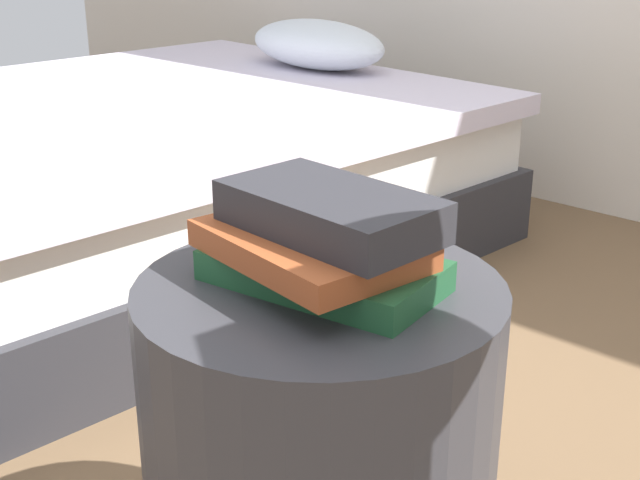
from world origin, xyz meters
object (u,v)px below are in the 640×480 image
(bed, at_px, (120,179))
(book_rust, at_px, (311,244))
(side_table, at_px, (320,463))
(book_charcoal, at_px, (330,211))
(book_forest, at_px, (322,270))

(bed, bearing_deg, book_rust, -21.71)
(side_table, relative_size, book_charcoal, 1.95)
(book_forest, xyz_separation_m, book_charcoal, (0.01, 0.01, 0.08))
(bed, height_order, side_table, bed)
(book_rust, height_order, book_charcoal, book_charcoal)
(bed, height_order, book_forest, bed)
(bed, xyz_separation_m, book_rust, (1.37, -0.66, 0.35))
(book_forest, bearing_deg, bed, 146.70)
(side_table, distance_m, book_rust, 0.32)
(bed, relative_size, book_rust, 7.90)
(book_rust, distance_m, book_charcoal, 0.05)
(book_forest, relative_size, book_charcoal, 1.08)
(bed, bearing_deg, book_forest, -21.17)
(book_forest, height_order, book_rust, book_rust)
(book_charcoal, bearing_deg, book_forest, -144.47)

